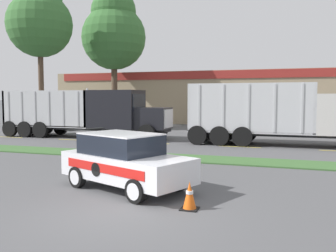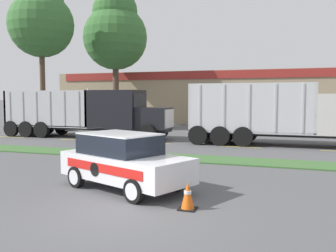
# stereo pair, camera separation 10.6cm
# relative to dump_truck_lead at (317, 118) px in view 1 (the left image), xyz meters

# --- Properties ---
(ground_plane) EXTENTS (600.00, 600.00, 0.00)m
(ground_plane) POSITION_rel_dump_truck_lead_xyz_m (-5.19, -14.57, -1.62)
(ground_plane) COLOR #515154
(grass_verge) EXTENTS (120.00, 1.97, 0.06)m
(grass_verge) POSITION_rel_dump_truck_lead_xyz_m (-5.19, -6.38, -1.59)
(grass_verge) COLOR #3D6633
(grass_verge) RESTS_ON ground_plane
(centre_line_2) EXTENTS (2.40, 0.14, 0.01)m
(centre_line_2) POSITION_rel_dump_truck_lead_xyz_m (-20.32, -1.40, -1.62)
(centre_line_2) COLOR yellow
(centre_line_2) RESTS_ON ground_plane
(centre_line_3) EXTENTS (2.40, 0.14, 0.01)m
(centre_line_3) POSITION_rel_dump_truck_lead_xyz_m (-14.92, -1.40, -1.62)
(centre_line_3) COLOR yellow
(centre_line_3) RESTS_ON ground_plane
(centre_line_4) EXTENTS (2.40, 0.14, 0.01)m
(centre_line_4) POSITION_rel_dump_truck_lead_xyz_m (-9.52, -1.40, -1.62)
(centre_line_4) COLOR yellow
(centre_line_4) RESTS_ON ground_plane
(centre_line_5) EXTENTS (2.40, 0.14, 0.01)m
(centre_line_5) POSITION_rel_dump_truck_lead_xyz_m (-4.12, -1.40, -1.62)
(centre_line_5) COLOR yellow
(centre_line_5) RESTS_ON ground_plane
(dump_truck_lead) EXTENTS (12.57, 2.83, 3.62)m
(dump_truck_lead) POSITION_rel_dump_truck_lead_xyz_m (0.00, 0.00, 0.00)
(dump_truck_lead) COLOR black
(dump_truck_lead) RESTS_ON ground_plane
(dump_truck_mid) EXTENTS (12.19, 2.66, 3.40)m
(dump_truck_mid) POSITION_rel_dump_truck_lead_xyz_m (-13.83, 0.10, 0.05)
(dump_truck_mid) COLOR black
(dump_truck_mid) RESTS_ON ground_plane
(rally_car) EXTENTS (4.62, 3.33, 1.74)m
(rally_car) POSITION_rel_dump_truck_lead_xyz_m (-6.07, -12.37, -0.75)
(rally_car) COLOR white
(rally_car) RESTS_ON ground_plane
(traffic_cone) EXTENTS (0.44, 0.44, 0.70)m
(traffic_cone) POSITION_rel_dump_truck_lead_xyz_m (-3.64, -13.77, -1.28)
(traffic_cone) COLOR black
(traffic_cone) RESTS_ON ground_plane
(store_building_backdrop) EXTENTS (36.99, 12.10, 5.52)m
(store_building_backdrop) POSITION_rel_dump_truck_lead_xyz_m (-8.91, 20.66, 1.14)
(store_building_backdrop) COLOR #9E896B
(store_building_backdrop) RESTS_ON ground_plane
(tree_behind_centre) EXTENTS (5.71, 5.71, 13.48)m
(tree_behind_centre) POSITION_rel_dump_truck_lead_xyz_m (-22.67, 5.45, 8.12)
(tree_behind_centre) COLOR brown
(tree_behind_centre) RESTS_ON ground_plane
(tree_behind_right) EXTENTS (6.51, 6.51, 13.75)m
(tree_behind_right) POSITION_rel_dump_truck_lead_xyz_m (-18.83, 12.16, 7.87)
(tree_behind_right) COLOR brown
(tree_behind_right) RESTS_ON ground_plane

